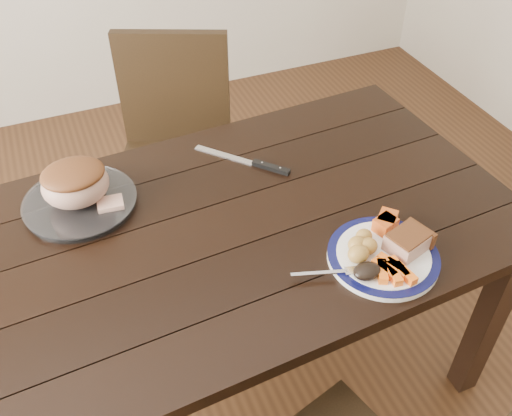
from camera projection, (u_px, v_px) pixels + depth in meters
name	position (u px, v px, depth m)	size (l,w,h in m)	color
ground	(233.00, 377.00, 2.03)	(4.00, 4.00, 0.00)	#472B16
dining_table	(227.00, 249.00, 1.60)	(1.65, 1.00, 0.75)	black
chair_far	(175.00, 144.00, 2.21)	(0.56, 0.56, 0.93)	black
dinner_plate	(383.00, 257.00, 1.44)	(0.28, 0.28, 0.02)	white
plate_rim	(383.00, 255.00, 1.43)	(0.28, 0.28, 0.02)	#0B0D39
serving_platter	(81.00, 203.00, 1.59)	(0.31, 0.31, 0.02)	white
pork_slice	(408.00, 242.00, 1.43)	(0.10, 0.08, 0.04)	tan
roasted_potatoes	(361.00, 246.00, 1.42)	(0.10, 0.10, 0.05)	gold
carrot_batons	(392.00, 270.00, 1.37)	(0.09, 0.11, 0.02)	orange
pumpkin_wedges	(386.00, 222.00, 1.49)	(0.08, 0.08, 0.04)	#EB591A
dark_mushroom	(367.00, 271.00, 1.36)	(0.07, 0.05, 0.03)	black
fork	(333.00, 273.00, 1.38)	(0.17, 0.07, 0.00)	silver
roast_joint	(75.00, 185.00, 1.54)	(0.18, 0.16, 0.12)	tan
cut_slice	(110.00, 204.00, 1.56)	(0.07, 0.06, 0.02)	tan
carving_knife	(259.00, 164.00, 1.73)	(0.23, 0.25, 0.01)	silver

